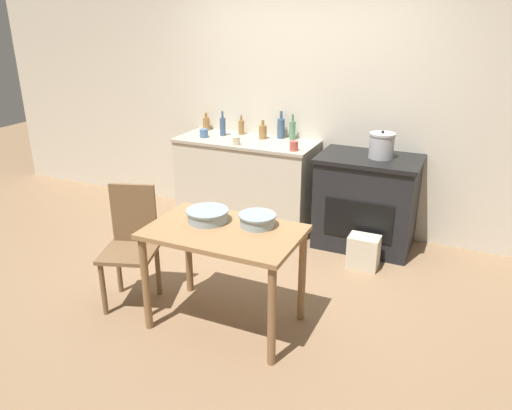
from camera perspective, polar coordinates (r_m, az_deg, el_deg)
The scene contains 19 objects.
ground_plane at distance 4.31m, azimuth -2.05°, elevation -9.18°, with size 14.00×14.00×0.00m, color #896B4C.
wall_back at distance 5.25m, azimuth 5.62°, elevation 11.28°, with size 8.00×0.07×2.55m.
counter_cabinet at distance 5.35m, azimuth -1.11°, elevation 2.62°, with size 1.47×0.62×0.93m.
stove at distance 4.95m, azimuth 12.50°, elevation 0.37°, with size 0.95×0.65×0.91m.
work_table at distance 3.53m, azimuth -3.66°, elevation -4.59°, with size 1.07×0.67×0.77m.
chair at distance 4.01m, azimuth -14.05°, elevation -4.17°, with size 0.51×0.51×0.95m.
flour_sack at distance 4.63m, azimuth 12.18°, elevation -5.26°, with size 0.27×0.19×0.31m, color beige.
stock_pot at distance 4.77m, azimuth 14.16°, elevation 6.62°, with size 0.24×0.24×0.26m.
mixing_bowl_large at distance 3.61m, azimuth -5.56°, elevation -1.12°, with size 0.31×0.31×0.09m.
mixing_bowl_small at distance 3.52m, azimuth 0.16°, elevation -1.66°, with size 0.27×0.27×0.09m.
bottle_far_left at distance 5.21m, azimuth 4.19°, elevation 8.56°, with size 0.06×0.06×0.27m.
bottle_left at distance 5.38m, azimuth -3.83°, elevation 8.99°, with size 0.06×0.06×0.26m.
bottle_mid_left at distance 5.43m, azimuth -1.69°, elevation 8.90°, with size 0.06×0.06×0.20m.
bottle_center_left at distance 5.66m, azimuth -5.71°, elevation 9.28°, with size 0.08×0.08×0.20m.
bottle_center at distance 5.24m, azimuth 0.78°, elevation 8.40°, with size 0.08×0.08×0.20m.
bottle_center_right at distance 5.26m, azimuth 2.87°, elevation 8.80°, with size 0.08×0.08×0.29m.
cup_mid_right at distance 5.33m, azimuth -5.98°, elevation 8.16°, with size 0.09×0.09×0.09m, color #4C6B99.
cup_right at distance 4.80m, azimuth 4.35°, elevation 6.74°, with size 0.08×0.08×0.09m, color #B74C42.
cup_far_right at distance 5.01m, azimuth -2.29°, elevation 7.34°, with size 0.08×0.08×0.08m, color beige.
Camera 1 is at (1.67, -3.31, 2.20)m, focal length 35.00 mm.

